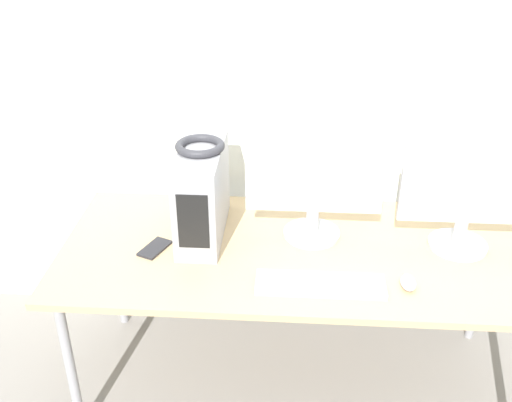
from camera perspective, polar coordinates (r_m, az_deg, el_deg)
name	(u,v)px	position (r m, az deg, el deg)	size (l,w,h in m)	color
wall_back	(303,56)	(2.68, 4.54, 13.58)	(8.00, 0.07, 2.70)	silver
desk	(298,258)	(2.46, 3.98, -5.42)	(1.92, 0.85, 0.72)	tan
pc_tower	(202,193)	(2.45, -5.15, 0.80)	(0.17, 0.47, 0.38)	#9E9EA3
headphones	(200,146)	(2.36, -5.37, 5.24)	(0.20, 0.20, 0.03)	#333338
monitor_main	(314,183)	(2.41, 5.58, 1.74)	(0.55, 0.24, 0.46)	#B7B7BC
monitor_right_near	(468,192)	(2.46, 19.51, 0.77)	(0.52, 0.24, 0.47)	#B7B7BC
keyboard	(320,284)	(2.23, 6.14, -7.88)	(0.48, 0.14, 0.02)	silver
mouse	(408,282)	(2.29, 14.29, -7.53)	(0.06, 0.10, 0.03)	#B2B2B7
cell_phone	(155,248)	(2.46, -9.61, -4.45)	(0.13, 0.16, 0.01)	#232328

